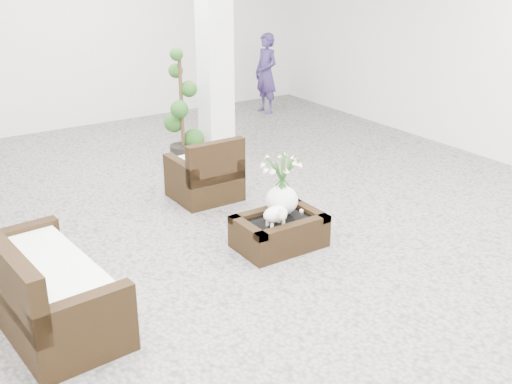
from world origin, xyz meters
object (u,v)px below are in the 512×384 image
coffee_table (279,233)px  armchair (204,167)px  topiary (182,108)px  loveseat (47,275)px

coffee_table → armchair: 1.64m
armchair → topiary: bearing=-106.8°
loveseat → topiary: size_ratio=1.00×
armchair → loveseat: 2.96m
topiary → loveseat: bearing=-132.6°
coffee_table → armchair: bearing=89.9°
coffee_table → loveseat: (-2.41, -0.09, 0.28)m
topiary → armchair: bearing=-106.5°
coffee_table → armchair: size_ratio=1.11×
coffee_table → topiary: topiary is taller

